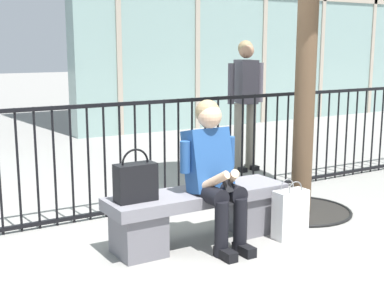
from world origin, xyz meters
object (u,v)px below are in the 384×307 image
object	(u,v)px
shopping_bag	(290,214)
handbag_on_bench	(136,181)
seated_person_with_phone	(214,169)
stone_bench	(198,211)
bystander_at_railing	(246,95)

from	to	relation	value
shopping_bag	handbag_on_bench	bearing A→B (deg)	166.08
seated_person_with_phone	shopping_bag	size ratio (longest dim) A/B	2.34
stone_bench	bystander_at_railing	distance (m)	2.92
handbag_on_bench	stone_bench	bearing A→B (deg)	0.99
seated_person_with_phone	bystander_at_railing	world-z (taller)	bystander_at_railing
seated_person_with_phone	stone_bench	bearing A→B (deg)	118.52
stone_bench	handbag_on_bench	xyz separation A→B (m)	(-0.58, -0.01, 0.34)
stone_bench	handbag_on_bench	distance (m)	0.67
handbag_on_bench	seated_person_with_phone	bearing A→B (deg)	-10.35
seated_person_with_phone	handbag_on_bench	xyz separation A→B (m)	(-0.65, 0.12, -0.04)
shopping_bag	bystander_at_railing	xyz separation A→B (m)	(1.25, 2.34, 0.78)
stone_bench	bystander_at_railing	size ratio (longest dim) A/B	0.94
shopping_bag	bystander_at_railing	distance (m)	2.77
stone_bench	shopping_bag	distance (m)	0.80
seated_person_with_phone	bystander_at_railing	distance (m)	2.89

